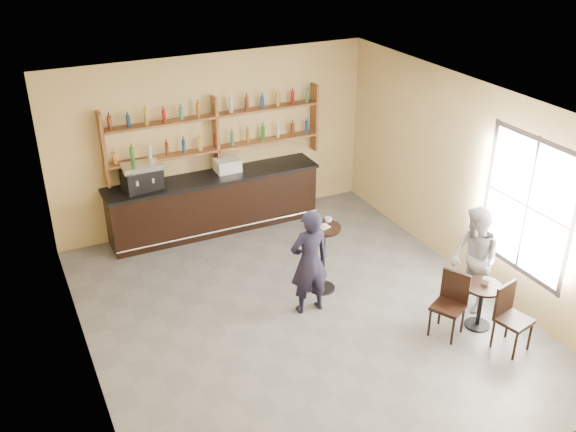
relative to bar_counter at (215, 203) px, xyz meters
name	(u,v)px	position (x,y,z in m)	size (l,w,h in m)	color
floor	(299,314)	(0.17, -3.15, -0.54)	(7.00, 7.00, 0.00)	slate
ceiling	(301,108)	(0.17, -3.15, 2.66)	(7.00, 7.00, 0.00)	white
wall_back	(214,141)	(0.17, 0.35, 1.06)	(7.00, 7.00, 0.00)	tan
wall_front	(466,371)	(0.17, -6.65, 1.06)	(7.00, 7.00, 0.00)	tan
wall_left	(78,269)	(-2.83, -3.15, 1.06)	(7.00, 7.00, 0.00)	tan
wall_right	(470,182)	(3.17, -3.15, 1.06)	(7.00, 7.00, 0.00)	tan
window_pane	(527,206)	(3.17, -4.35, 1.16)	(2.00, 2.00, 0.00)	white
window_frame	(527,206)	(3.16, -4.35, 1.16)	(0.04, 1.70, 2.10)	black
shelf_unit	(216,132)	(0.17, 0.22, 1.27)	(4.00, 0.26, 1.40)	brown
liquor_bottles	(215,123)	(0.17, 0.22, 1.44)	(3.68, 0.10, 1.00)	#8C5919
bar_counter	(215,203)	(0.00, 0.00, 0.00)	(3.97, 0.77, 1.07)	black
espresso_machine	(142,176)	(-1.28, 0.00, 0.77)	(0.65, 0.42, 0.46)	black
pastry_case	(228,166)	(0.29, 0.00, 0.67)	(0.45, 0.36, 0.27)	silver
pedestal_table	(323,258)	(0.82, -2.68, 0.02)	(0.54, 0.54, 1.12)	black
napkin	(324,227)	(0.82, -2.68, 0.58)	(0.16, 0.16, 0.00)	white
donut	(325,226)	(0.83, -2.69, 0.61)	(0.12, 0.12, 0.04)	#C08146
cup_pedestal	(329,220)	(0.96, -2.58, 0.62)	(0.11, 0.11, 0.09)	white
man_main	(309,262)	(0.37, -3.09, 0.30)	(0.61, 0.40, 1.67)	black
cafe_table	(480,306)	(2.40, -4.53, -0.19)	(0.55, 0.55, 0.69)	black
cup_cafe	(487,282)	(2.45, -4.53, 0.21)	(0.11, 0.11, 0.10)	white
chair_west	(448,306)	(1.85, -4.48, -0.06)	(0.41, 0.41, 0.95)	black
chair_south	(514,320)	(2.45, -5.13, -0.06)	(0.42, 0.42, 0.96)	black
patron_second	(474,260)	(2.60, -4.07, 0.28)	(0.80, 0.62, 1.64)	gray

